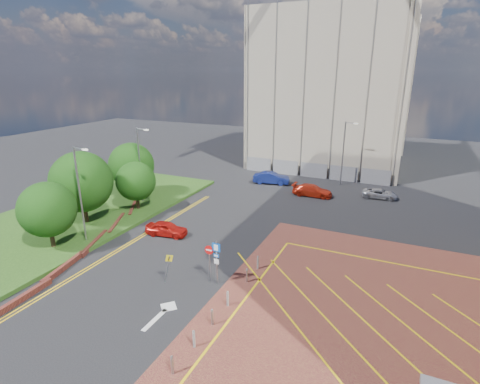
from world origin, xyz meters
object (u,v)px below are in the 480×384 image
Objects in this scene: tree_a at (47,209)px; car_red_back at (312,190)px; tree_c at (136,181)px; car_red_left at (167,229)px; car_silver_back at (380,194)px; lamp_back at (344,151)px; tree_d at (131,165)px; lamp_left_far at (140,162)px; warning_sign at (168,265)px; car_blue_back at (271,178)px; sign_cluster at (214,257)px; tree_b at (82,182)px; lamp_left_near at (80,191)px.

tree_a is 27.41m from car_red_back.
tree_c reaches higher than car_red_left.
lamp_back is at bearing 50.92° from car_silver_back.
car_red_back is 7.59m from car_silver_back.
lamp_left_far reaches higher than tree_d.
tree_a is 12.06m from lamp_left_far.
warning_sign reaches higher than car_red_back.
car_blue_back reaches higher than car_red_back.
lamp_back is 1.74× the size of car_blue_back.
tree_c is 1.53× the size of sign_cluster.
lamp_back is at bearing 49.59° from tree_b.
lamp_left_near is 13.04m from sign_cluster.
sign_cluster reaches higher than car_red_left.
car_red_back is at bearing 79.34° from warning_sign.
tree_d reaches higher than car_blue_back.
tree_d is 20.74m from car_red_back.
sign_cluster is at bearing 3.94° from tree_a.
tree_a reaches higher than warning_sign.
car_silver_back is at bearing -103.23° from car_blue_back.
lamp_back is at bearing 57.60° from lamp_left_near.
car_red_left is (6.77, 6.14, -2.87)m from tree_a.
tree_b is at bearing -82.87° from tree_d.
car_silver_back is (13.22, -0.32, -0.22)m from car_blue_back.
lamp_left_far is 17.53m from warning_sign.
tree_a is 5.27m from tree_b.
car_blue_back is at bearing 68.58° from tree_a.
lamp_back reaches higher than sign_cluster.
tree_a is at bearing -87.99° from lamp_left_far.
tree_d is 17.40m from car_blue_back.
lamp_left_near is at bearing 119.93° from car_red_left.
sign_cluster reaches higher than car_silver_back.
car_red_back is at bearing -126.10° from car_blue_back.
car_blue_back is at bearing 93.98° from warning_sign.
car_red_back reaches higher than car_silver_back.
lamp_left_near is at bearing 51.70° from tree_a.
lamp_back reaches higher than warning_sign.
tree_b is 5.49m from tree_c.
tree_d reaches higher than car_red_left.
tree_d is (-3.00, 3.00, 0.68)m from tree_c.
car_red_back is (15.80, 22.22, -2.84)m from tree_a.
tree_c is 0.81× the size of tree_d.
tree_c is 17.74m from car_blue_back.
sign_cluster is at bearing -133.08° from car_red_left.
car_red_left is at bearing 42.23° from tree_a.
lamp_left_far is (-0.42, 12.00, 1.16)m from tree_a.
lamp_left_near reaches higher than tree_a.
tree_a is at bearing 132.41° from car_silver_back.
tree_d is 2.70× the size of warning_sign.
lamp_back is (20.58, 15.00, 0.49)m from tree_d.
tree_b is 1.38× the size of tree_c.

